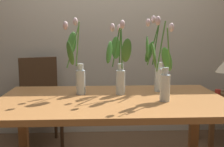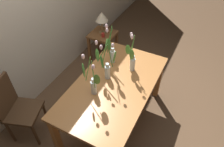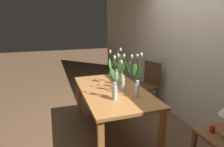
# 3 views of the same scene
# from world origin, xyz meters

# --- Properties ---
(ground_plane) EXTENTS (18.00, 18.00, 0.00)m
(ground_plane) POSITION_xyz_m (0.00, 0.00, 0.00)
(ground_plane) COLOR brown
(room_wall_rear) EXTENTS (9.00, 0.10, 2.70)m
(room_wall_rear) POSITION_xyz_m (0.00, 1.35, 1.35)
(room_wall_rear) COLOR beige
(room_wall_rear) RESTS_ON ground
(dining_table) EXTENTS (1.60, 0.90, 0.74)m
(dining_table) POSITION_xyz_m (0.00, 0.00, 0.65)
(dining_table) COLOR #B7753D
(dining_table) RESTS_ON ground
(tulip_vase_0) EXTENTS (0.20, 0.26, 0.54)m
(tulip_vase_0) POSITION_xyz_m (0.06, 0.13, 0.95)
(tulip_vase_0) COLOR silver
(tulip_vase_0) RESTS_ON dining_table
(tulip_vase_1) EXTENTS (0.15, 0.23, 0.57)m
(tulip_vase_1) POSITION_xyz_m (-0.25, 0.14, 0.93)
(tulip_vase_1) COLOR silver
(tulip_vase_1) RESTS_ON dining_table
(tulip_vase_2) EXTENTS (0.16, 0.12, 0.59)m
(tulip_vase_2) POSITION_xyz_m (0.35, 0.22, 0.93)
(tulip_vase_2) COLOR silver
(tulip_vase_2) RESTS_ON dining_table
(tulip_vase_3) EXTENTS (0.19, 0.17, 0.57)m
(tulip_vase_3) POSITION_xyz_m (0.34, -0.08, 0.92)
(tulip_vase_3) COLOR silver
(tulip_vase_3) RESTS_ON dining_table
(dining_chair) EXTENTS (0.51, 0.51, 0.93)m
(dining_chair) POSITION_xyz_m (-0.72, 0.99, 0.52)
(dining_chair) COLOR #4C331E
(dining_chair) RESTS_ON ground
(side_table) EXTENTS (0.44, 0.44, 0.55)m
(side_table) POSITION_xyz_m (1.20, 0.83, 0.43)
(side_table) COLOR brown
(side_table) RESTS_ON ground
(pillar_candle) EXTENTS (0.06, 0.06, 0.07)m
(pillar_candle) POSITION_xyz_m (1.11, 0.77, 0.59)
(pillar_candle) COLOR #B72D23
(pillar_candle) RESTS_ON side_table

